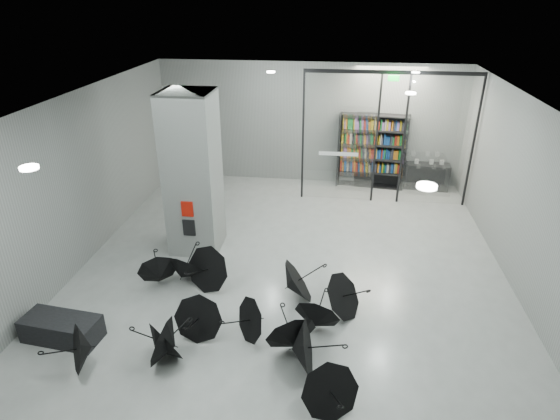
# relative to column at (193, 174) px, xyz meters

# --- Properties ---
(room) EXTENTS (14.00, 14.02, 4.01)m
(room) POSITION_rel_column_xyz_m (2.50, -2.00, 0.84)
(room) COLOR gray
(room) RESTS_ON ground
(column) EXTENTS (1.20, 1.20, 4.00)m
(column) POSITION_rel_column_xyz_m (0.00, 0.00, 0.00)
(column) COLOR slate
(column) RESTS_ON ground
(fire_cabinet) EXTENTS (0.28, 0.04, 0.38)m
(fire_cabinet) POSITION_rel_column_xyz_m (0.00, -0.62, -0.65)
(fire_cabinet) COLOR #A50A07
(fire_cabinet) RESTS_ON column
(info_panel) EXTENTS (0.30, 0.03, 0.42)m
(info_panel) POSITION_rel_column_xyz_m (0.00, -0.62, -1.15)
(info_panel) COLOR black
(info_panel) RESTS_ON column
(exit_sign) EXTENTS (0.30, 0.06, 0.15)m
(exit_sign) POSITION_rel_column_xyz_m (4.90, 3.30, 1.82)
(exit_sign) COLOR #0CE533
(exit_sign) RESTS_ON room
(glass_partition) EXTENTS (5.06, 0.08, 4.00)m
(glass_partition) POSITION_rel_column_xyz_m (4.89, 3.50, 0.18)
(glass_partition) COLOR silver
(glass_partition) RESTS_ON ground
(bench) EXTENTS (1.52, 0.78, 0.47)m
(bench) POSITION_rel_column_xyz_m (-1.56, -3.79, -1.77)
(bench) COLOR black
(bench) RESTS_ON ground
(bookshelf) EXTENTS (2.26, 0.73, 2.45)m
(bookshelf) POSITION_rel_column_xyz_m (4.60, 4.75, -0.78)
(bookshelf) COLOR black
(bookshelf) RESTS_ON ground
(shop_counter) EXTENTS (1.46, 0.69, 0.85)m
(shop_counter) POSITION_rel_column_xyz_m (6.46, 4.76, -1.57)
(shop_counter) COLOR black
(shop_counter) RESTS_ON ground
(umbrella_cluster) EXTENTS (5.60, 4.27, 1.23)m
(umbrella_cluster) POSITION_rel_column_xyz_m (1.76, -3.13, -1.71)
(umbrella_cluster) COLOR black
(umbrella_cluster) RESTS_ON ground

